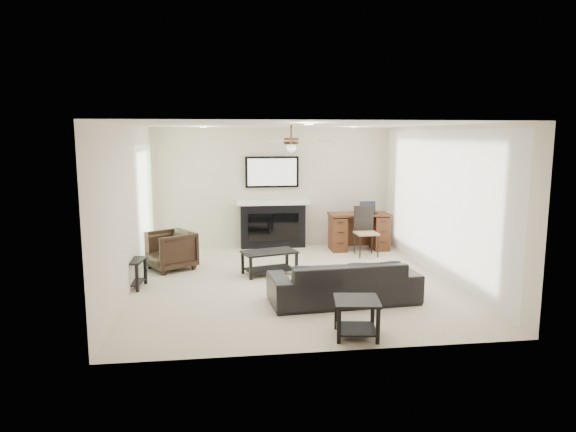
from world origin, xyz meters
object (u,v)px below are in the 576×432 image
coffee_table (269,263)px  sofa (344,281)px  fireplace_unit (273,202)px  armchair (170,250)px  desk (359,232)px

coffee_table → sofa: bearing=-76.3°
coffee_table → fireplace_unit: size_ratio=0.47×
fireplace_unit → coffee_table: bearing=-97.5°
armchair → desk: bearing=74.3°
desk → fireplace_unit: bearing=165.0°
sofa → armchair: (-2.60, 2.15, 0.04)m
coffee_table → desk: size_ratio=0.74×
coffee_table → fireplace_unit: bearing=66.8°
armchair → coffee_table: bearing=40.0°
sofa → armchair: bearing=-43.9°
armchair → desk: 3.86m
desk → sofa: bearing=-108.9°
armchair → coffee_table: armchair is taller
coffee_table → fireplace_unit: fireplace_unit is taller
fireplace_unit → armchair: bearing=-141.9°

